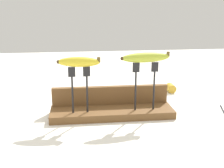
{
  "coord_description": "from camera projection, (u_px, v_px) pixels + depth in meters",
  "views": [
    {
      "loc": [
        -0.12,
        -1.06,
        0.43
      ],
      "look_at": [
        0.0,
        0.0,
        0.13
      ],
      "focal_mm": 46.89,
      "sensor_mm": 36.0,
      "label": 1
    }
  ],
  "objects": [
    {
      "name": "ground_plane",
      "position": [
        112.0,
        116.0,
        1.14
      ],
      "size": [
        3.0,
        3.0,
        0.0
      ],
      "primitive_type": "plane",
      "color": "white"
    },
    {
      "name": "wooden_board",
      "position": [
        112.0,
        112.0,
        1.14
      ],
      "size": [
        0.47,
        0.13,
        0.03
      ],
      "primitive_type": "cube",
      "color": "brown",
      "rests_on": "ground"
    },
    {
      "name": "board_backstop",
      "position": [
        110.0,
        95.0,
        1.18
      ],
      "size": [
        0.46,
        0.02,
        0.07
      ],
      "primitive_type": "cube",
      "color": "brown",
      "rests_on": "wooden_board"
    },
    {
      "name": "fork_stand_left",
      "position": [
        80.0,
        85.0,
        1.07
      ],
      "size": [
        0.08,
        0.01,
        0.17
      ],
      "color": "black",
      "rests_on": "wooden_board"
    },
    {
      "name": "fork_stand_right",
      "position": [
        145.0,
        82.0,
        1.1
      ],
      "size": [
        0.1,
        0.01,
        0.19
      ],
      "color": "black",
      "rests_on": "wooden_board"
    },
    {
      "name": "banana_raised_left",
      "position": [
        79.0,
        62.0,
        1.05
      ],
      "size": [
        0.16,
        0.05,
        0.04
      ],
      "color": "yellow",
      "rests_on": "fork_stand_left"
    },
    {
      "name": "banana_raised_right",
      "position": [
        146.0,
        57.0,
        1.07
      ],
      "size": [
        0.19,
        0.06,
        0.04
      ],
      "color": "#B2C138",
      "rests_on": "fork_stand_right"
    },
    {
      "name": "banana_chunk_near",
      "position": [
        171.0,
        88.0,
        1.43
      ],
      "size": [
        0.04,
        0.05,
        0.04
      ],
      "color": "gold",
      "rests_on": "ground"
    }
  ]
}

